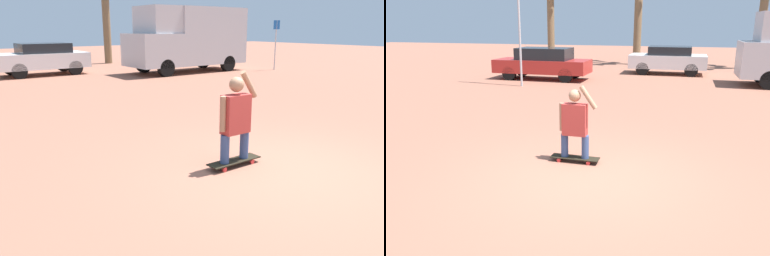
% 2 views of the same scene
% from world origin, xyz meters
% --- Properties ---
extents(ground_plane, '(80.00, 80.00, 0.00)m').
position_xyz_m(ground_plane, '(0.00, 0.00, 0.00)').
color(ground_plane, '#935B47').
extents(skateboard, '(0.95, 0.25, 0.09)m').
position_xyz_m(skateboard, '(-0.49, 0.64, 0.08)').
color(skateboard, black).
rests_on(skateboard, ground_plane).
extents(person_skateboarder, '(0.74, 0.23, 1.41)m').
position_xyz_m(person_skateboarder, '(-0.49, 0.64, 0.83)').
color(person_skateboarder, '#384C7A').
rests_on(person_skateboarder, skateboard).
extents(camper_van, '(5.93, 2.30, 3.07)m').
position_xyz_m(camper_van, '(6.69, 11.72, 1.66)').
color(camper_van, black).
rests_on(camper_van, ground_plane).
extents(parked_car_white, '(3.93, 1.91, 1.45)m').
position_xyz_m(parked_car_white, '(0.49, 14.62, 0.78)').
color(parked_car_white, black).
rests_on(parked_car_white, ground_plane).
extents(street_sign, '(0.44, 0.06, 2.48)m').
position_xyz_m(street_sign, '(10.80, 9.77, 1.59)').
color(street_sign, '#B7B7BC').
rests_on(street_sign, ground_plane).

